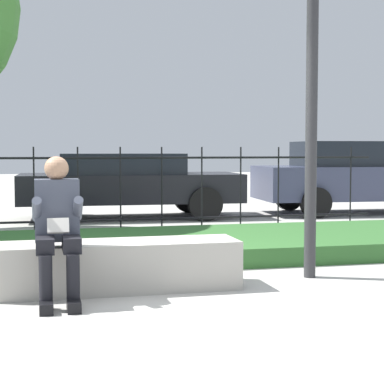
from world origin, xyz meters
name	(u,v)px	position (x,y,z in m)	size (l,w,h in m)	color
ground_plane	(136,289)	(0.00, 0.00, 0.00)	(60.00, 60.00, 0.00)	#B2AFA8
stone_bench	(120,268)	(-0.15, 0.00, 0.20)	(2.23, 0.59, 0.46)	#ADA89E
person_seated_reader	(58,223)	(-0.73, -0.33, 0.69)	(0.42, 0.73, 1.26)	black
grass_berm	(113,248)	(0.00, 1.87, 0.11)	(10.73, 2.33, 0.22)	#33662D
iron_fence	(99,191)	(0.00, 3.55, 0.71)	(8.73, 0.03, 1.36)	black
car_parked_center	(128,183)	(0.82, 6.32, 0.68)	(4.26, 1.97, 1.24)	black
car_parked_right	(364,176)	(5.73, 6.17, 0.78)	(4.63, 2.03, 1.48)	#383D56
street_lamp	(313,20)	(1.83, 0.14, 2.62)	(0.28, 0.28, 4.31)	#2D2D30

